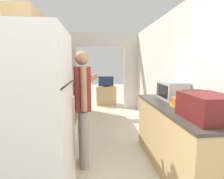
# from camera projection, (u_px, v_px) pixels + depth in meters

# --- Properties ---
(wall_left) EXTENTS (0.38, 7.09, 2.50)m
(wall_left) POSITION_uv_depth(u_px,v_px,m) (39.00, 65.00, 3.06)
(wall_left) COLOR white
(wall_left) RESTS_ON ground_plane
(wall_right) EXTENTS (0.06, 7.09, 2.50)m
(wall_right) POSITION_uv_depth(u_px,v_px,m) (182.00, 79.00, 2.96)
(wall_right) COLOR white
(wall_right) RESTS_ON ground_plane
(wall_far_with_doorway) EXTENTS (2.85, 0.06, 2.50)m
(wall_far_with_doorway) POSITION_uv_depth(u_px,v_px,m) (101.00, 66.00, 5.73)
(wall_far_with_doorway) COLOR white
(wall_far_with_doorway) RESTS_ON ground_plane
(counter_left) EXTENTS (0.62, 3.42, 0.93)m
(counter_left) POSITION_uv_depth(u_px,v_px,m) (63.00, 111.00, 3.92)
(counter_left) COLOR tan
(counter_left) RESTS_ON ground_plane
(counter_right) EXTENTS (0.62, 1.90, 0.93)m
(counter_right) POSITION_uv_depth(u_px,v_px,m) (177.00, 138.00, 2.47)
(counter_right) COLOR tan
(counter_right) RESTS_ON ground_plane
(refrigerator) EXTENTS (0.78, 0.79, 1.82)m
(refrigerator) POSITION_uv_depth(u_px,v_px,m) (30.00, 125.00, 1.69)
(refrigerator) COLOR white
(refrigerator) RESTS_ON ground_plane
(range_oven) EXTENTS (0.66, 0.75, 1.07)m
(range_oven) POSITION_uv_depth(u_px,v_px,m) (60.00, 116.00, 3.50)
(range_oven) COLOR white
(range_oven) RESTS_ON ground_plane
(person) EXTENTS (0.54, 0.42, 1.68)m
(person) POSITION_uv_depth(u_px,v_px,m) (83.00, 106.00, 2.50)
(person) COLOR #9E9E9E
(person) RESTS_ON ground_plane
(suitcase) EXTENTS (0.41, 0.57, 0.27)m
(suitcase) POSITION_uv_depth(u_px,v_px,m) (206.00, 107.00, 1.81)
(suitcase) COLOR #5B1919
(suitcase) RESTS_ON counter_right
(microwave) EXTENTS (0.34, 0.52, 0.29)m
(microwave) POSITION_uv_depth(u_px,v_px,m) (172.00, 90.00, 2.85)
(microwave) COLOR #B7B7BC
(microwave) RESTS_ON counter_right
(book_stack) EXTENTS (0.27, 0.30, 0.12)m
(book_stack) POSITION_uv_depth(u_px,v_px,m) (182.00, 103.00, 2.35)
(book_stack) COLOR gold
(book_stack) RESTS_ON counter_right
(tv_cabinet) EXTENTS (0.72, 0.42, 0.68)m
(tv_cabinet) POSITION_uv_depth(u_px,v_px,m) (106.00, 95.00, 6.54)
(tv_cabinet) COLOR tan
(tv_cabinet) RESTS_ON ground_plane
(television) EXTENTS (0.55, 0.16, 0.37)m
(television) POSITION_uv_depth(u_px,v_px,m) (106.00, 82.00, 6.42)
(television) COLOR black
(television) RESTS_ON tv_cabinet
(knife) EXTENTS (0.18, 0.32, 0.02)m
(knife) POSITION_uv_depth(u_px,v_px,m) (62.00, 90.00, 3.89)
(knife) COLOR #B7B7BC
(knife) RESTS_ON counter_left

